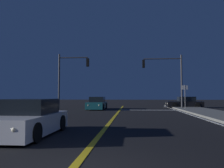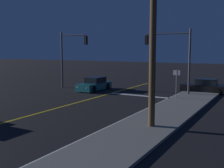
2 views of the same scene
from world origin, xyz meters
TOP-DOWN VIEW (x-y plane):
  - sidewalk_right at (7.52, 10.52)m, footprint 3.20×37.88m
  - lane_line_center at (0.00, 10.52)m, footprint 0.20×35.78m
  - lane_line_edge_right at (5.67, 10.52)m, footprint 0.16×35.78m
  - stop_bar at (2.96, 19.54)m, footprint 5.92×0.50m
  - car_side_waiting_teal at (-2.49, 20.36)m, footprint 1.85×4.25m
  - car_far_approaching_black at (7.59, 24.34)m, footprint 4.25×1.89m
  - traffic_signal_near_right at (5.17, 21.84)m, footprint 4.39×0.28m
  - traffic_signal_far_left at (-5.56, 20.44)m, footprint 3.40×0.28m
  - utility_pole_right at (7.82, 10.06)m, footprint 1.93×0.34m
  - street_sign_corner at (6.42, 19.04)m, footprint 0.56×0.08m

SIDE VIEW (x-z plane):
  - lane_line_center at x=0.00m, z-range 0.00..0.01m
  - lane_line_edge_right at x=5.67m, z-range 0.00..0.01m
  - stop_bar at x=2.96m, z-range 0.00..0.01m
  - sidewalk_right at x=7.52m, z-range 0.00..0.15m
  - car_far_approaching_black at x=7.59m, z-range -0.09..1.25m
  - car_side_waiting_teal at x=-2.49m, z-range -0.09..1.25m
  - street_sign_corner at x=6.42m, z-range 0.43..2.95m
  - traffic_signal_far_left at x=-5.56m, z-range 0.96..6.99m
  - traffic_signal_near_right at x=5.17m, z-range 1.02..7.02m
  - utility_pole_right at x=7.82m, z-range 0.17..11.22m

